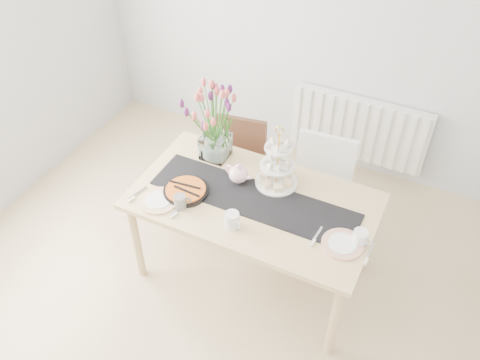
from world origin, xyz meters
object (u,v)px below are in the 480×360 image
at_px(mug_white, 232,220).
at_px(mug_grey, 180,202).
at_px(cream_jug, 360,237).
at_px(plate_right, 342,244).
at_px(cake_stand, 277,170).
at_px(tart_tin, 186,191).
at_px(plate_left, 158,201).
at_px(tulip_vase, 214,114).
at_px(chair_white, 320,184).
at_px(dining_table, 253,207).
at_px(chair_brown, 238,161).
at_px(radiator, 358,129).
at_px(teapot, 239,174).

bearing_deg(mug_white, mug_grey, -158.47).
relative_size(cream_jug, plate_right, 0.36).
bearing_deg(cake_stand, mug_grey, -134.25).
distance_m(cake_stand, mug_white, 0.50).
bearing_deg(tart_tin, plate_left, -128.60).
bearing_deg(tulip_vase, plate_left, -101.28).
xyz_separation_m(cake_stand, mug_white, (-0.09, -0.48, -0.07)).
relative_size(tart_tin, plate_right, 1.18).
distance_m(chair_white, cream_jug, 0.84).
xyz_separation_m(dining_table, chair_brown, (-0.42, 0.60, -0.20)).
bearing_deg(plate_left, chair_brown, 81.46).
distance_m(dining_table, mug_white, 0.31).
bearing_deg(mug_grey, chair_white, 14.80).
bearing_deg(cake_stand, mug_white, -100.94).
distance_m(dining_table, cream_jug, 0.74).
relative_size(chair_brown, chair_white, 0.92).
height_order(cake_stand, mug_white, cake_stand).
relative_size(mug_grey, plate_left, 0.37).
bearing_deg(dining_table, chair_brown, 124.60).
height_order(mug_grey, plate_left, mug_grey).
height_order(cream_jug, plate_left, cream_jug).
bearing_deg(cake_stand, radiator, 79.21).
relative_size(teapot, plate_left, 0.83).
xyz_separation_m(plate_left, plate_right, (1.20, 0.17, -0.00)).
relative_size(cake_stand, mug_white, 3.94).
xyz_separation_m(dining_table, mug_white, (-0.02, -0.28, 0.13)).
height_order(tart_tin, mug_grey, mug_grey).
xyz_separation_m(cake_stand, teapot, (-0.24, -0.09, -0.05)).
bearing_deg(mug_grey, tulip_vase, 57.09).
xyz_separation_m(chair_brown, tulip_vase, (-0.02, -0.32, 0.65)).
bearing_deg(tart_tin, cream_jug, 4.10).
xyz_separation_m(chair_white, cake_stand, (-0.20, -0.38, 0.36)).
relative_size(radiator, mug_grey, 12.71).
xyz_separation_m(cream_jug, plate_left, (-1.28, -0.23, -0.04)).
bearing_deg(dining_table, cream_jug, -4.70).
bearing_deg(tart_tin, tulip_vase, 90.53).
relative_size(dining_table, teapot, 7.45).
bearing_deg(cream_jug, teapot, -176.66).
relative_size(radiator, mug_white, 11.13).
bearing_deg(cream_jug, mug_grey, -154.97).
bearing_deg(cake_stand, tulip_vase, 170.78).
xyz_separation_m(chair_brown, tart_tin, (-0.01, -0.75, 0.30)).
bearing_deg(radiator, chair_white, -92.63).
bearing_deg(mug_white, radiator, 101.14).
bearing_deg(chair_white, plate_right, -67.69).
bearing_deg(chair_brown, plate_right, -43.74).
bearing_deg(teapot, cream_jug, 1.63).
distance_m(plate_left, plate_right, 1.21).
xyz_separation_m(radiator, teapot, (-0.49, -1.38, 0.37)).
relative_size(chair_white, cream_jug, 9.72).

